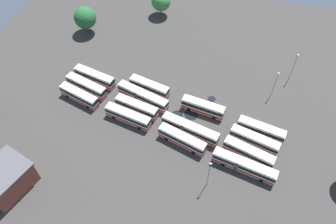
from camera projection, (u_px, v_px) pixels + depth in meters
name	position (u px, v px, depth m)	size (l,w,h in m)	color
ground_plane	(166.00, 116.00, 90.13)	(127.88, 127.88, 0.00)	#383533
bus_row0_slot0	(79.00, 96.00, 92.21)	(12.08, 5.53, 3.61)	silver
bus_row0_slot1	(86.00, 86.00, 94.54)	(12.81, 5.61, 3.61)	silver
bus_row0_slot2	(95.00, 77.00, 96.81)	(12.84, 5.06, 3.61)	silver
bus_row1_slot0	(128.00, 116.00, 87.67)	(12.83, 4.68, 3.61)	silver
bus_row1_slot1	(137.00, 107.00, 89.68)	(12.30, 4.73, 3.61)	silver
bus_row1_slot2	(143.00, 96.00, 92.12)	(15.32, 6.38, 3.61)	silver
bus_row1_slot3	(149.00, 87.00, 94.30)	(11.89, 4.91, 3.61)	silver
bus_row2_slot0	(182.00, 139.00, 83.11)	(12.76, 5.72, 3.61)	silver
bus_row2_slot1	(190.00, 129.00, 85.14)	(15.38, 5.74, 3.61)	silver
bus_row2_slot3	(203.00, 107.00, 89.63)	(11.83, 4.05, 3.61)	silver
bus_row3_slot0	(244.00, 166.00, 78.46)	(15.41, 5.21, 3.61)	silver
bus_row3_slot1	(249.00, 153.00, 80.68)	(12.69, 5.62, 3.61)	silver
bus_row3_slot2	(255.00, 140.00, 82.97)	(12.52, 5.26, 3.61)	silver
bus_row3_slot3	(261.00, 130.00, 84.95)	(12.21, 4.58, 3.61)	silver
depot_building	(6.00, 179.00, 74.61)	(11.85, 13.16, 6.74)	brown
lamp_post_far_corner	(209.00, 174.00, 73.34)	(0.56, 0.28, 9.70)	slate
lamp_post_by_building	(275.00, 83.00, 91.22)	(0.56, 0.28, 8.69)	slate
lamp_post_mid_lot	(294.00, 66.00, 95.02)	(0.56, 0.28, 9.32)	slate
tree_west_edge	(161.00, 1.00, 114.88)	(6.63, 6.63, 8.65)	brown
tree_north_edge	(85.00, 18.00, 108.59)	(7.19, 7.19, 9.17)	brown
puddle_back_corner	(177.00, 115.00, 90.38)	(3.25, 3.25, 0.01)	black
puddle_between_rows	(191.00, 115.00, 90.45)	(3.84, 3.84, 0.01)	black
puddle_front_lane	(212.00, 99.00, 94.01)	(2.23, 2.23, 0.01)	black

